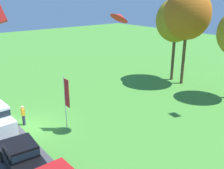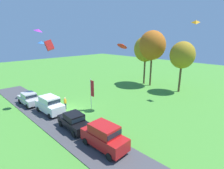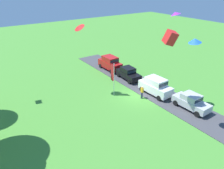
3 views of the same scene
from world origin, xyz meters
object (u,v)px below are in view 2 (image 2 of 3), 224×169
tree_center_back (152,45)px  kite_delta_near_flag (122,45)px  car_suv_mid_row (50,104)px  tree_lone_near (145,49)px  kite_diamond_topmost (196,21)px  kite_delta_over_trees (41,42)px  car_suv_near_entrance (104,136)px  kite_box_high_left (49,45)px  flag_banner (92,91)px  person_on_lawn (65,103)px  car_sedan_far_end (74,121)px  kite_delta_mid_center (38,30)px  car_sedan_by_flagpole (29,98)px  tree_left_of_center (182,55)px

tree_center_back → kite_delta_near_flag: size_ratio=8.43×
car_suv_mid_row → tree_lone_near: bearing=90.2°
kite_diamond_topmost → kite_delta_over_trees: kite_diamond_topmost is taller
kite_delta_near_flag → kite_delta_over_trees: 13.37m
car_suv_near_entrance → kite_box_high_left: size_ratio=3.52×
car_suv_near_entrance → kite_diamond_topmost: bearing=89.9°
tree_lone_near → car_suv_near_entrance: bearing=-63.5°
kite_diamond_topmost → kite_box_high_left: bearing=-132.3°
car_suv_near_entrance → flag_banner: (-7.57, 4.70, 1.54)m
tree_center_back → kite_delta_over_trees: tree_center_back is taller
person_on_lawn → kite_box_high_left: bearing=176.8°
flag_banner → kite_delta_over_trees: bearing=-167.7°
car_sedan_far_end → kite_delta_over_trees: (-12.37, 2.68, 7.99)m
kite_diamond_topmost → kite_box_high_left: kite_diamond_topmost is taller
tree_lone_near → kite_delta_over_trees: bearing=-108.6°
tree_lone_near → kite_delta_near_flag: bearing=-66.8°
car_suv_near_entrance → kite_delta_mid_center: kite_delta_mid_center is taller
kite_box_high_left → car_suv_mid_row: bearing=-34.0°
tree_center_back → kite_delta_over_trees: (-8.10, -18.77, 0.82)m
car_sedan_far_end → tree_lone_near: size_ratio=0.45×
car_sedan_by_flagpole → tree_left_of_center: (12.86, 22.21, 5.69)m
kite_delta_near_flag → person_on_lawn: bearing=-136.1°
kite_delta_mid_center → kite_delta_over_trees: (-4.23, 2.06, -1.68)m
car_suv_near_entrance → person_on_lawn: (-10.52, 2.23, -0.42)m
tree_left_of_center → kite_diamond_topmost: bearing=-48.9°
person_on_lawn → kite_delta_mid_center: (-2.43, -1.68, 9.83)m
car_sedan_far_end → person_on_lawn: size_ratio=2.64×
car_sedan_by_flagpole → tree_left_of_center: size_ratio=0.48×
tree_center_back → car_sedan_far_end: bearing=-78.8°
kite_delta_near_flag → kite_delta_mid_center: 11.00m
car_suv_near_entrance → person_on_lawn: 10.76m
tree_lone_near → tree_center_back: 1.91m
tree_center_back → flag_banner: tree_center_back is taller
car_suv_mid_row → kite_delta_mid_center: bearing=167.4°
tree_center_back → kite_diamond_topmost: 10.40m
tree_lone_near → kite_delta_mid_center: bearing=-95.9°
tree_center_back → car_sedan_by_flagpole: bearing=-106.7°
car_sedan_by_flagpole → kite_diamond_topmost: size_ratio=4.42×
kite_delta_mid_center → person_on_lawn: bearing=34.6°
tree_lone_near → tree_left_of_center: tree_lone_near is taller
flag_banner → car_suv_near_entrance: bearing=-31.8°
kite_delta_near_flag → kite_box_high_left: size_ratio=1.00×
person_on_lawn → kite_delta_mid_center: size_ratio=1.58×
car_sedan_far_end → tree_center_back: 23.01m
kite_delta_mid_center → kite_box_high_left: kite_delta_mid_center is taller
kite_delta_mid_center → tree_lone_near: bearing=84.1°
person_on_lawn → kite_diamond_topmost: size_ratio=1.71×
kite_delta_near_flag → kite_delta_mid_center: kite_delta_mid_center is taller
tree_center_back → kite_diamond_topmost: size_ratio=11.12×
car_suv_near_entrance → kite_delta_mid_center: 16.02m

